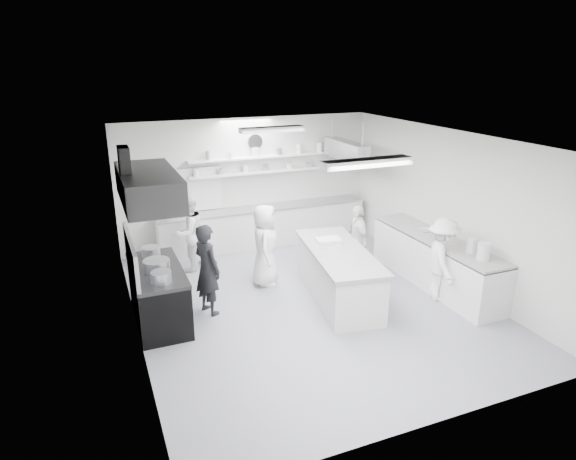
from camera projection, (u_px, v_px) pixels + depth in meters
name	position (u px, v px, depth m)	size (l,w,h in m)	color
floor	(308.00, 303.00, 9.15)	(6.00, 7.00, 0.02)	#9193A0
ceiling	(310.00, 138.00, 8.17)	(6.00, 7.00, 0.02)	silver
wall_back	(247.00, 182.00, 11.72)	(6.00, 0.04, 3.00)	beige
wall_front	(438.00, 317.00, 5.59)	(6.00, 0.04, 3.00)	beige
wall_left	(130.00, 249.00, 7.58)	(0.04, 7.00, 3.00)	beige
wall_right	(448.00, 207.00, 9.73)	(0.04, 7.00, 3.00)	beige
stove	(159.00, 296.00, 8.42)	(0.80, 1.80, 0.90)	black
exhaust_hood	(148.00, 187.00, 7.80)	(0.85, 2.00, 0.50)	#28292A
back_counter	(264.00, 226.00, 11.90)	(5.00, 0.60, 0.92)	silver
shelf_lower	(277.00, 170.00, 11.78)	(4.20, 0.26, 0.04)	silver
shelf_upper	(277.00, 156.00, 11.66)	(4.20, 0.26, 0.04)	silver
pass_through_window	(193.00, 190.00, 11.25)	(1.30, 0.04, 1.00)	black
wall_clock	(255.00, 142.00, 11.45)	(0.32, 0.32, 0.05)	white
right_counter	(435.00, 262.00, 9.77)	(0.74, 3.30, 0.94)	silver
pot_rack	(346.00, 150.00, 11.22)	(0.30, 1.60, 0.40)	#AAACB0
light_fixture_front	(367.00, 163.00, 6.62)	(1.30, 0.25, 0.10)	silver
light_fixture_rear	(272.00, 129.00, 9.77)	(1.30, 0.25, 0.10)	silver
prep_island	(338.00, 276.00, 9.19)	(0.92, 2.47, 0.91)	silver
stove_pot	(157.00, 267.00, 8.13)	(0.43, 0.43, 0.24)	#AAACB0
cook_stove	(207.00, 269.00, 8.57)	(0.59, 0.39, 1.63)	black
cook_back	(188.00, 233.00, 10.36)	(0.80, 0.62, 1.65)	white
cook_island_left	(265.00, 245.00, 9.69)	(0.79, 0.52, 1.63)	white
cook_island_right	(357.00, 239.00, 10.25)	(0.85, 0.35, 1.45)	white
cook_right	(442.00, 260.00, 9.07)	(1.01, 0.58, 1.57)	white
bowl_island_a	(323.00, 238.00, 9.68)	(0.24, 0.24, 0.06)	#AAACB0
bowl_island_b	(321.00, 248.00, 9.19)	(0.21, 0.21, 0.07)	silver
bowl_right	(425.00, 231.00, 10.01)	(0.25, 0.25, 0.06)	silver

